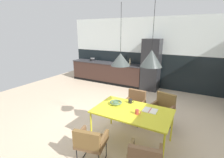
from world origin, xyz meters
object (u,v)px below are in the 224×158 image
at_px(cooking_pot, 92,59).
at_px(fruit_bowl, 116,103).
at_px(armchair_far_side, 145,158).
at_px(pendant_lamp_over_table_far, 151,58).
at_px(mug_white_ceramic, 137,112).
at_px(armchair_corner_seat, 135,102).
at_px(bottle_spice_small, 130,62).
at_px(armchair_by_stool, 90,141).
at_px(mug_short_terracotta, 130,101).
at_px(armchair_near_window, 163,106).
at_px(bottle_wine_green, 123,60).
at_px(dining_table, 132,112).
at_px(pendant_lamp_over_table_near, 120,59).
at_px(open_book, 150,110).
at_px(bottle_vinegar_dark, 118,60).
at_px(refrigerator_column, 151,65).

bearing_deg(cooking_pot, fruit_bowl, -48.31).
xyz_separation_m(armchair_far_side, pendant_lamp_over_table_far, (-0.23, 0.86, 1.31)).
bearing_deg(mug_white_ceramic, cooking_pot, 134.97).
height_order(armchair_corner_seat, bottle_spice_small, bottle_spice_small).
height_order(armchair_by_stool, mug_short_terracotta, mug_short_terracotta).
distance_m(bottle_spice_small, pendant_lamp_over_table_far, 3.95).
relative_size(armchair_far_side, pendant_lamp_over_table_far, 0.69).
bearing_deg(armchair_corner_seat, armchair_near_window, -171.87).
distance_m(armchair_by_stool, cooking_pot, 5.32).
relative_size(armchair_by_stool, bottle_wine_green, 2.26).
distance_m(armchair_near_window, mug_short_terracotta, 0.91).
bearing_deg(bottle_spice_small, mug_short_terracotta, -67.09).
bearing_deg(dining_table, armchair_by_stool, -113.31).
relative_size(dining_table, pendant_lamp_over_table_near, 1.33).
height_order(armchair_near_window, cooking_pot, cooking_pot).
bearing_deg(armchair_by_stool, cooking_pot, 112.26).
distance_m(dining_table, bottle_wine_green, 4.03).
xyz_separation_m(armchair_far_side, cooking_pot, (-3.94, 4.28, 0.50)).
xyz_separation_m(armchair_corner_seat, mug_white_ceramic, (0.40, -0.96, 0.28)).
bearing_deg(fruit_bowl, open_book, 5.34).
distance_m(mug_white_ceramic, bottle_vinegar_dark, 4.35).
height_order(dining_table, armchair_far_side, armchair_far_side).
distance_m(cooking_pot, bottle_spice_small, 1.91).
height_order(dining_table, bottle_vinegar_dark, bottle_vinegar_dark).
relative_size(mug_white_ceramic, pendant_lamp_over_table_near, 0.10).
bearing_deg(fruit_bowl, armchair_by_stool, -88.29).
distance_m(fruit_bowl, bottle_vinegar_dark, 3.91).
height_order(mug_white_ceramic, bottle_wine_green, bottle_wine_green).
xyz_separation_m(armchair_far_side, bottle_wine_green, (-2.42, 4.39, 0.56)).
bearing_deg(armchair_by_stool, armchair_far_side, -8.26).
relative_size(refrigerator_column, bottle_vinegar_dark, 5.83).
relative_size(dining_table, armchair_far_side, 2.03).
bearing_deg(pendant_lamp_over_table_far, bottle_vinegar_dark, 124.29).
bearing_deg(pendant_lamp_over_table_near, armchair_near_window, 50.02).
relative_size(armchair_by_stool, bottle_spice_small, 2.77).
bearing_deg(armchair_near_window, cooking_pot, -20.03).
xyz_separation_m(armchair_far_side, bottle_vinegar_dark, (-2.67, 4.44, 0.57)).
xyz_separation_m(open_book, mug_white_ceramic, (-0.18, -0.26, 0.04)).
bearing_deg(armchair_far_side, armchair_near_window, 81.67).
distance_m(dining_table, armchair_far_side, 1.02).
distance_m(armchair_corner_seat, pendant_lamp_over_table_far, 1.65).
bearing_deg(armchair_corner_seat, armchair_by_stool, 88.34).
bearing_deg(open_book, refrigerator_column, 105.73).
bearing_deg(armchair_by_stool, bottle_vinegar_dark, 98.70).
bearing_deg(pendant_lamp_over_table_near, refrigerator_column, 95.16).
bearing_deg(mug_short_terracotta, bottle_wine_green, 117.79).
height_order(armchair_by_stool, open_book, open_book).
height_order(bottle_spice_small, pendant_lamp_over_table_far, pendant_lamp_over_table_far).
bearing_deg(fruit_bowl, armchair_far_side, -44.15).
bearing_deg(fruit_bowl, bottle_wine_green, 112.91).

